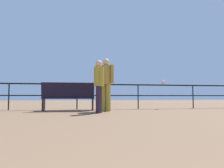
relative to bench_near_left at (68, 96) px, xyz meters
name	(u,v)px	position (x,y,z in m)	size (l,w,h in m)	color
pier_railing	(77,90)	(0.30, 0.67, 0.22)	(24.18, 0.05, 0.98)	black
bench_near_left	(68,96)	(0.00, 0.00, 0.00)	(1.77, 0.75, 0.96)	black
person_by_bench	(106,81)	(1.24, -0.50, 0.49)	(0.48, 0.38, 1.75)	#A79030
person_at_railing	(99,83)	(0.91, -1.22, 0.38)	(0.30, 0.47, 1.56)	#2B1C2D
seagull_on_rail	(163,83)	(3.78, 0.65, 0.55)	(0.21, 0.38, 0.18)	silver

